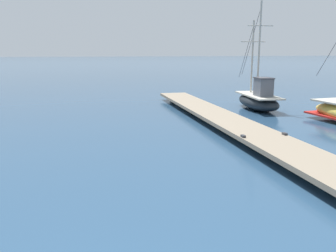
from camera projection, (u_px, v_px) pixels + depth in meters
floating_dock at (223, 119)px, 16.50m from camera, size 2.00×19.77×0.53m
fishing_boat_0 at (259, 99)px, 21.18m from camera, size 2.13×5.85×6.16m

